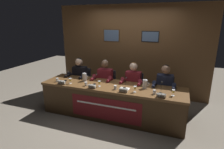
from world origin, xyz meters
name	(u,v)px	position (x,y,z in m)	size (l,w,h in m)	color
ground_plane	(112,115)	(0.00, 0.00, 0.00)	(12.00, 12.00, 0.00)	gray
wall_back_panelled	(130,51)	(0.00, 1.54, 1.30)	(4.46, 0.14, 2.60)	brown
conference_table	(110,97)	(0.00, -0.11, 0.52)	(3.26, 0.85, 0.75)	brown
chair_far_left	(83,85)	(-1.11, 0.61, 0.42)	(0.44, 0.44, 0.88)	black
panelist_far_left	(78,77)	(-1.11, 0.41, 0.70)	(0.51, 0.48, 1.21)	black
nameplate_far_left	(61,82)	(-1.12, -0.33, 0.79)	(0.19, 0.06, 0.08)	white
juice_glass_far_left	(70,80)	(-0.94, -0.23, 0.84)	(0.06, 0.06, 0.12)	white
water_cup_far_left	(57,80)	(-1.32, -0.22, 0.79)	(0.06, 0.06, 0.08)	silver
microphone_far_left	(66,78)	(-1.16, -0.07, 0.83)	(0.06, 0.17, 0.22)	black
chair_center_left	(107,88)	(-0.37, 0.61, 0.42)	(0.44, 0.44, 0.88)	black
panelist_center_left	(104,80)	(-0.37, 0.41, 0.70)	(0.51, 0.48, 1.21)	black
nameplate_center_left	(92,86)	(-0.34, -0.34, 0.79)	(0.17, 0.06, 0.08)	white
juice_glass_center_left	(99,83)	(-0.24, -0.17, 0.84)	(0.06, 0.06, 0.12)	white
water_cup_center_left	(86,84)	(-0.53, -0.24, 0.79)	(0.06, 0.06, 0.08)	silver
microphone_center_left	(95,81)	(-0.39, -0.05, 0.83)	(0.06, 0.17, 0.22)	black
chair_center_right	(134,91)	(0.37, 0.61, 0.42)	(0.44, 0.44, 0.88)	black
panelist_center_right	(132,84)	(0.37, 0.41, 0.70)	(0.51, 0.48, 1.21)	black
nameplate_center_right	(123,90)	(0.36, -0.32, 0.79)	(0.18, 0.06, 0.08)	white
juice_glass_center_right	(135,88)	(0.58, -0.23, 0.84)	(0.06, 0.06, 0.12)	white
water_cup_center_right	(115,88)	(0.15, -0.22, 0.79)	(0.06, 0.06, 0.08)	silver
microphone_center_right	(125,84)	(0.32, -0.06, 0.83)	(0.06, 0.17, 0.22)	black
chair_far_right	(164,95)	(1.11, 0.61, 0.42)	(0.44, 0.44, 0.88)	black
panelist_far_right	(164,87)	(1.11, 0.41, 0.70)	(0.51, 0.48, 1.21)	black
nameplate_far_right	(161,96)	(1.12, -0.33, 0.79)	(0.18, 0.06, 0.08)	white
juice_glass_far_right	(173,92)	(1.33, -0.16, 0.84)	(0.06, 0.06, 0.12)	white
water_cup_far_right	(154,92)	(0.97, -0.20, 0.79)	(0.06, 0.06, 0.08)	silver
microphone_far_right	(161,89)	(1.08, -0.10, 0.83)	(0.06, 0.17, 0.22)	black
water_pitcher_left_side	(85,77)	(-0.73, 0.06, 0.85)	(0.15, 0.10, 0.21)	silver
water_pitcher_right_side	(145,84)	(0.73, 0.06, 0.85)	(0.15, 0.10, 0.21)	silver
document_stack_center_right	(125,89)	(0.34, -0.13, 0.76)	(0.21, 0.15, 0.01)	white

